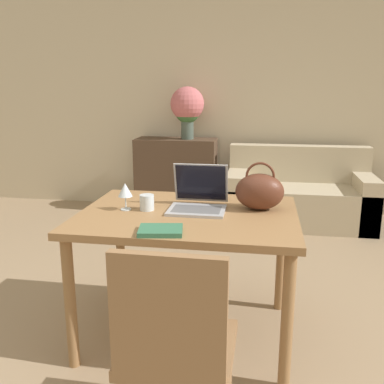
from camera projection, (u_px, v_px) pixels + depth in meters
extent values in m
cube|color=beige|center=(231.00, 96.00, 5.01)|extent=(10.00, 0.06, 2.70)
cube|color=olive|center=(188.00, 216.00, 2.42)|extent=(1.22, 0.92, 0.04)
cylinder|color=olive|center=(70.00, 304.00, 2.22)|extent=(0.06, 0.06, 0.73)
cylinder|color=olive|center=(287.00, 322.00, 2.04)|extent=(0.06, 0.06, 0.73)
cylinder|color=olive|center=(120.00, 248.00, 2.99)|extent=(0.06, 0.06, 0.73)
cylinder|color=olive|center=(281.00, 258.00, 2.81)|extent=(0.06, 0.06, 0.73)
cube|color=olive|center=(180.00, 348.00, 1.74)|extent=(0.44, 0.44, 0.05)
cube|color=olive|center=(168.00, 317.00, 1.49)|extent=(0.42, 0.04, 0.47)
cylinder|color=olive|center=(149.00, 363.00, 2.00)|extent=(0.04, 0.04, 0.40)
cylinder|color=olive|center=(228.00, 372.00, 1.94)|extent=(0.04, 0.04, 0.40)
cube|color=#C1B293|center=(298.00, 205.00, 4.64)|extent=(1.53, 0.77, 0.42)
cube|color=#C1B293|center=(298.00, 163.00, 4.81)|extent=(1.53, 0.20, 0.40)
cube|color=#C1B293|center=(237.00, 196.00, 4.73)|extent=(0.20, 0.77, 0.56)
cube|color=#C1B293|center=(363.00, 201.00, 4.52)|extent=(0.20, 0.77, 0.56)
cube|color=#4C3828|center=(176.00, 175.00, 5.06)|extent=(0.94, 0.40, 0.87)
cube|color=#ADADB2|center=(197.00, 210.00, 2.43)|extent=(0.32, 0.25, 0.02)
cube|color=slate|center=(197.00, 209.00, 2.42)|extent=(0.27, 0.16, 0.00)
cube|color=#ADADB2|center=(201.00, 183.00, 2.56)|extent=(0.32, 0.08, 0.24)
cube|color=black|center=(201.00, 183.00, 2.55)|extent=(0.30, 0.07, 0.22)
cylinder|color=silver|center=(147.00, 202.00, 2.45)|extent=(0.08, 0.08, 0.09)
cylinder|color=silver|center=(126.00, 209.00, 2.47)|extent=(0.06, 0.06, 0.01)
cylinder|color=silver|center=(126.00, 203.00, 2.46)|extent=(0.01, 0.01, 0.07)
cone|color=silver|center=(125.00, 190.00, 2.44)|extent=(0.08, 0.08, 0.08)
ellipsoid|color=#592D1E|center=(260.00, 192.00, 2.45)|extent=(0.28, 0.19, 0.21)
torus|color=#592D1E|center=(260.00, 176.00, 2.43)|extent=(0.17, 0.01, 0.17)
cylinder|color=#47564C|center=(187.00, 128.00, 4.89)|extent=(0.14, 0.14, 0.26)
sphere|color=#3D6B38|center=(187.00, 111.00, 4.85)|extent=(0.29, 0.29, 0.29)
sphere|color=#C6666B|center=(187.00, 104.00, 4.83)|extent=(0.38, 0.38, 0.38)
cube|color=#336B4C|center=(161.00, 230.00, 2.08)|extent=(0.23, 0.19, 0.02)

